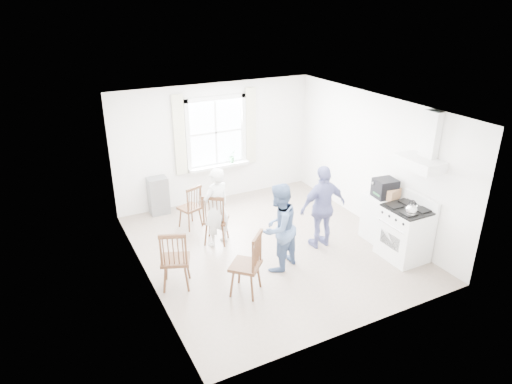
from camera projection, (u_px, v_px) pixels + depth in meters
name	position (u px, v px, depth m)	size (l,w,h in m)	color
room_shell	(271.00, 182.00, 7.87)	(4.62, 5.12, 2.64)	gray
window_assembly	(216.00, 137.00, 9.80)	(1.88, 0.24, 1.70)	white
range_hood	(423.00, 153.00, 7.40)	(0.45, 0.76, 0.94)	silver
shelf_unit	(158.00, 196.00, 9.55)	(0.40, 0.30, 0.80)	gray
gas_stove	(405.00, 232.00, 7.89)	(0.68, 0.76, 1.12)	white
kettle	(411.00, 210.00, 7.44)	(0.19, 0.19, 0.27)	silver
low_cabinet	(380.00, 217.00, 8.51)	(0.50, 0.55, 0.90)	silver
stereo_stack	(385.00, 188.00, 8.20)	(0.42, 0.39, 0.34)	black
cardboard_box	(391.00, 194.00, 8.16)	(0.30, 0.22, 0.20)	#A1744E
windsor_chair_a	(193.00, 203.00, 8.85)	(0.49, 0.48, 0.91)	#3F2414
windsor_chair_b	(174.00, 255.00, 6.94)	(0.56, 0.56, 1.03)	#3F2414
windsor_chair_c	(252.00, 257.00, 6.84)	(0.62, 0.62, 1.05)	#3F2414
person_left	(216.00, 207.00, 8.21)	(0.55, 0.55, 1.50)	silver
person_mid	(279.00, 228.00, 7.47)	(0.74, 0.74, 1.52)	#4D658F
person_right	(323.00, 207.00, 8.15)	(0.91, 0.91, 1.56)	navy
potted_plant	(232.00, 156.00, 10.06)	(0.16, 0.16, 0.29)	#357940
windsor_chair_d	(214.00, 215.00, 8.24)	(0.58, 0.58, 1.01)	#3F2414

